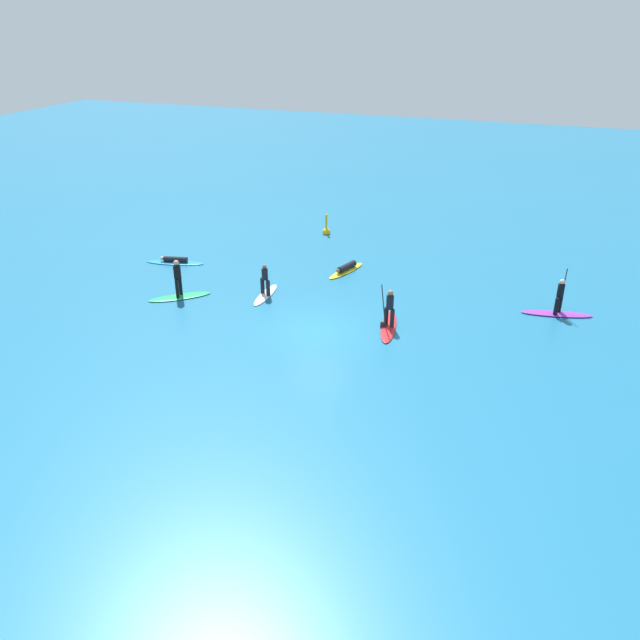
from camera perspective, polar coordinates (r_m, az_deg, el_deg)
name	(u,v)px	position (r m, az deg, el deg)	size (l,w,h in m)	color
ground_plane	(320,330)	(28.15, 0.00, -0.91)	(120.00, 120.00, 0.00)	#1E6B93
surfer_on_white_board	(265,287)	(31.47, -4.92, 2.94)	(0.69, 2.72, 1.63)	white
surfer_on_purple_board	(558,307)	(31.36, 20.50, 1.11)	(3.28, 1.27, 2.26)	purple
surfer_on_red_board	(389,319)	(28.36, 6.19, 0.13)	(1.18, 3.29, 2.12)	red
surfer_on_blue_board	(175,261)	(36.47, -12.85, 5.16)	(3.34, 1.46, 0.38)	#1E8CD1
surfer_on_yellow_board	(346,269)	(34.43, 2.36, 4.60)	(1.49, 2.97, 0.43)	yellow
surfer_on_green_board	(179,288)	(31.86, -12.51, 2.84)	(2.82, 2.53, 1.95)	#23B266
marker_buoy	(326,231)	(40.30, 0.57, 7.97)	(0.50, 0.50, 1.40)	yellow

